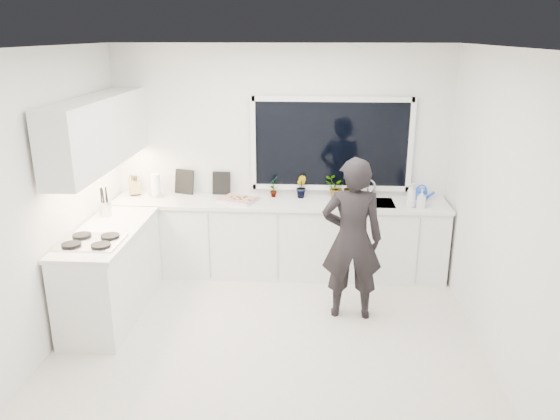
{
  "coord_description": "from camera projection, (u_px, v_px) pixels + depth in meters",
  "views": [
    {
      "loc": [
        0.39,
        -4.68,
        2.81
      ],
      "look_at": [
        0.07,
        0.4,
        1.15
      ],
      "focal_mm": 35.0,
      "sensor_mm": 36.0,
      "label": 1
    }
  ],
  "objects": [
    {
      "name": "pizza",
      "position": [
        238.0,
        198.0,
        6.42
      ],
      "size": [
        0.46,
        0.4,
        0.01
      ],
      "primitive_type": "cube",
      "rotation": [
        0.0,
        0.0,
        -0.4
      ],
      "color": "red",
      "rests_on": "pizza_tray"
    },
    {
      "name": "knife_block",
      "position": [
        135.0,
        186.0,
        6.63
      ],
      "size": [
        0.16,
        0.14,
        0.22
      ],
      "primitive_type": "cube",
      "rotation": [
        0.0,
        0.0,
        0.41
      ],
      "color": "#9D8049",
      "rests_on": "countertop_back"
    },
    {
      "name": "sink",
      "position": [
        369.0,
        207.0,
        6.38
      ],
      "size": [
        0.58,
        0.42,
        0.14
      ],
      "primitive_type": "cube",
      "color": "silver",
      "rests_on": "countertop_back"
    },
    {
      "name": "utensil_crock",
      "position": [
        105.0,
        208.0,
        5.9
      ],
      "size": [
        0.17,
        0.17,
        0.16
      ],
      "primitive_type": "cylinder",
      "rotation": [
        0.0,
        0.0,
        -0.39
      ],
      "color": "silver",
      "rests_on": "countertop_left"
    },
    {
      "name": "wall_right",
      "position": [
        496.0,
        207.0,
        4.8
      ],
      "size": [
        0.02,
        3.5,
        2.7
      ],
      "primitive_type": "cube",
      "color": "white",
      "rests_on": "ground"
    },
    {
      "name": "base_cabinets_back",
      "position": [
        279.0,
        239.0,
        6.58
      ],
      "size": [
        3.92,
        0.58,
        0.88
      ],
      "primitive_type": "cube",
      "color": "white",
      "rests_on": "floor"
    },
    {
      "name": "picture_frame_small",
      "position": [
        184.0,
        182.0,
        6.68
      ],
      "size": [
        0.24,
        0.09,
        0.3
      ],
      "primitive_type": "cube",
      "rotation": [
        0.0,
        0.0,
        -0.3
      ],
      "color": "black",
      "rests_on": "countertop_back"
    },
    {
      "name": "upper_cabinets",
      "position": [
        99.0,
        132.0,
        5.54
      ],
      "size": [
        0.34,
        2.1,
        0.7
      ],
      "primitive_type": "cube",
      "color": "white",
      "rests_on": "wall_left"
    },
    {
      "name": "floor",
      "position": [
        270.0,
        335.0,
        5.34
      ],
      "size": [
        4.0,
        3.5,
        0.02
      ],
      "primitive_type": "cube",
      "color": "beige",
      "rests_on": "ground"
    },
    {
      "name": "watering_can",
      "position": [
        421.0,
        194.0,
        6.46
      ],
      "size": [
        0.17,
        0.17,
        0.13
      ],
      "primitive_type": "cylinder",
      "rotation": [
        0.0,
        0.0,
        0.3
      ],
      "color": "blue",
      "rests_on": "countertop_back"
    },
    {
      "name": "herb_plants",
      "position": [
        326.0,
        187.0,
        6.51
      ],
      "size": [
        1.09,
        0.26,
        0.28
      ],
      "color": "#26662D",
      "rests_on": "countertop_back"
    },
    {
      "name": "wall_back",
      "position": [
        281.0,
        159.0,
        6.59
      ],
      "size": [
        4.0,
        0.02,
        2.7
      ],
      "primitive_type": "cube",
      "color": "white",
      "rests_on": "ground"
    },
    {
      "name": "countertop_left",
      "position": [
        107.0,
        232.0,
        5.49
      ],
      "size": [
        0.62,
        1.6,
        0.04
      ],
      "primitive_type": "cube",
      "color": "silver",
      "rests_on": "base_cabinets_left"
    },
    {
      "name": "soap_bottles",
      "position": [
        415.0,
        197.0,
        6.16
      ],
      "size": [
        0.25,
        0.14,
        0.28
      ],
      "color": "#D8BF66",
      "rests_on": "countertop_back"
    },
    {
      "name": "picture_frame_large",
      "position": [
        221.0,
        183.0,
        6.66
      ],
      "size": [
        0.22,
        0.03,
        0.28
      ],
      "primitive_type": "cube",
      "rotation": [
        0.0,
        0.0,
        -0.05
      ],
      "color": "black",
      "rests_on": "countertop_back"
    },
    {
      "name": "ceiling",
      "position": [
        268.0,
        45.0,
        4.5
      ],
      "size": [
        4.0,
        3.5,
        0.02
      ],
      "primitive_type": "cube",
      "color": "white",
      "rests_on": "wall_back"
    },
    {
      "name": "paper_towel_roll",
      "position": [
        156.0,
        186.0,
        6.57
      ],
      "size": [
        0.12,
        0.12,
        0.26
      ],
      "primitive_type": "cylinder",
      "rotation": [
        0.0,
        0.0,
        -0.09
      ],
      "color": "white",
      "rests_on": "countertop_back"
    },
    {
      "name": "stovetop",
      "position": [
        91.0,
        241.0,
        5.15
      ],
      "size": [
        0.56,
        0.48,
        0.03
      ],
      "primitive_type": "cube",
      "color": "black",
      "rests_on": "countertop_left"
    },
    {
      "name": "person",
      "position": [
        352.0,
        239.0,
        5.45
      ],
      "size": [
        0.62,
        0.41,
        1.68
      ],
      "primitive_type": "imported",
      "rotation": [
        0.0,
        0.0,
        3.12
      ],
      "color": "black",
      "rests_on": "floor"
    },
    {
      "name": "faucet",
      "position": [
        368.0,
        189.0,
        6.52
      ],
      "size": [
        0.03,
        0.03,
        0.22
      ],
      "primitive_type": "cylinder",
      "color": "silver",
      "rests_on": "countertop_back"
    },
    {
      "name": "countertop_back",
      "position": [
        279.0,
        203.0,
        6.43
      ],
      "size": [
        3.94,
        0.62,
        0.04
      ],
      "primitive_type": "cube",
      "color": "silver",
      "rests_on": "base_cabinets_back"
    },
    {
      "name": "window",
      "position": [
        331.0,
        144.0,
        6.46
      ],
      "size": [
        1.8,
        0.02,
        1.0
      ],
      "primitive_type": "cube",
      "color": "black",
      "rests_on": "wall_back"
    },
    {
      "name": "pizza_tray",
      "position": [
        238.0,
        200.0,
        6.43
      ],
      "size": [
        0.51,
        0.45,
        0.03
      ],
      "primitive_type": "cube",
      "rotation": [
        0.0,
        0.0,
        -0.4
      ],
      "color": "#B4B4B9",
      "rests_on": "countertop_back"
    },
    {
      "name": "base_cabinets_left",
      "position": [
        112.0,
        273.0,
        5.63
      ],
      "size": [
        0.58,
        1.6,
        0.88
      ],
      "primitive_type": "cube",
      "color": "white",
      "rests_on": "floor"
    },
    {
      "name": "wall_left",
      "position": [
        53.0,
        198.0,
        5.04
      ],
      "size": [
        0.02,
        3.5,
        2.7
      ],
      "primitive_type": "cube",
      "color": "white",
      "rests_on": "ground"
    }
  ]
}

